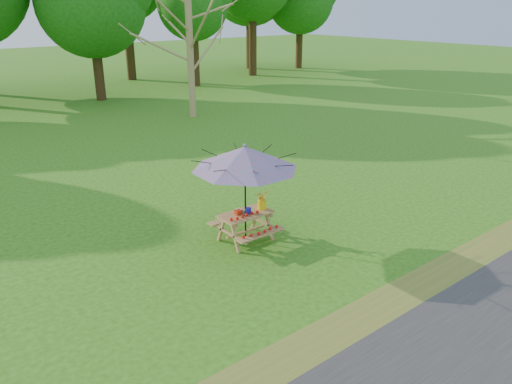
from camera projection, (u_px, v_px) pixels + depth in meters
ground at (227, 275)px, 9.86m from camera, size 120.00×120.00×0.00m
drygrass_strip at (331, 345)px, 7.81m from camera, size 120.00×1.20×0.01m
picnic_table at (246, 227)px, 11.18m from camera, size 1.20×1.32×0.67m
patio_umbrella at (245, 158)px, 10.61m from camera, size 3.07×3.07×2.26m
produce_bins at (243, 211)px, 11.03m from camera, size 0.34×0.33×0.13m
tomatoes_row at (245, 216)px, 10.83m from camera, size 0.77×0.13×0.07m
flower_bucket at (262, 199)px, 11.21m from camera, size 0.34×0.32×0.44m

